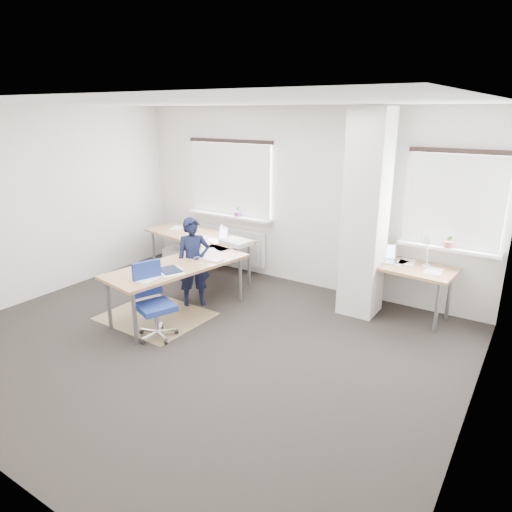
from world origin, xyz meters
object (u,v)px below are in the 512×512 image
Objects in this scene: task_chair at (155,317)px; person at (194,262)px; desk_side at (401,268)px; desk_main at (192,251)px.

task_chair is 1.14m from person.
person is (-2.59, -1.29, -0.04)m from desk_side.
task_chair is at bearing -130.10° from desk_side.
task_chair is at bearing -124.38° from person.
person reaches higher than task_chair.
desk_main is 2.04× the size of desk_side.
desk_side is 1.12× the size of person.
desk_main is at bearing 133.39° from task_chair.
desk_main is 3.12× the size of task_chair.
desk_side is at bearing 28.78° from desk_main.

